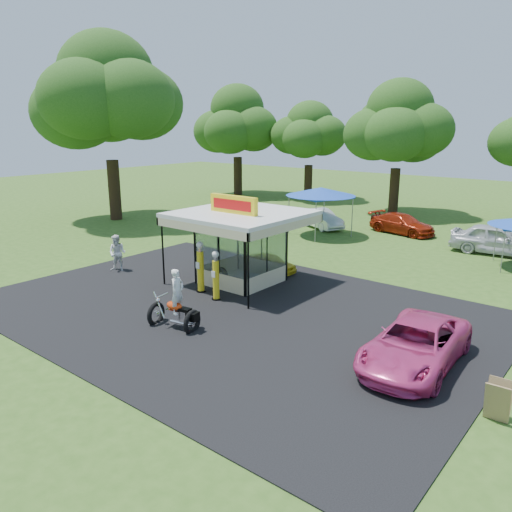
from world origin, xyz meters
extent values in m
plane|color=#32561A|center=(0.00, 0.00, 0.00)|extent=(120.00, 120.00, 0.00)
cube|color=black|center=(0.00, 2.00, 0.02)|extent=(20.00, 14.00, 0.04)
cube|color=white|center=(-2.00, 5.00, 0.03)|extent=(3.00, 3.00, 0.06)
cube|color=white|center=(-2.00, 5.00, 3.29)|extent=(5.40, 5.40, 0.18)
cube|color=yellow|center=(-2.00, 4.50, 3.78)|extent=(2.60, 0.25, 0.80)
cube|color=red|center=(-2.00, 4.37, 3.78)|extent=(2.21, 0.02, 0.45)
cylinder|color=black|center=(-4.55, 2.45, 1.60)|extent=(0.08, 0.08, 3.20)
cylinder|color=black|center=(0.55, 2.45, 1.60)|extent=(0.08, 0.08, 3.20)
cylinder|color=black|center=(-2.45, 2.77, 0.05)|extent=(0.43, 0.43, 0.10)
cylinder|color=yellow|center=(-2.45, 2.77, 0.99)|extent=(0.30, 0.30, 1.78)
cylinder|color=silver|center=(-2.45, 2.77, 1.97)|extent=(0.20, 0.20, 0.20)
sphere|color=white|center=(-2.45, 2.77, 2.17)|extent=(0.32, 0.32, 0.32)
cube|color=white|center=(-2.45, 2.59, 1.28)|extent=(0.22, 0.02, 0.30)
cylinder|color=black|center=(-1.22, 2.45, 0.05)|extent=(0.40, 0.40, 0.09)
cylinder|color=yellow|center=(-1.22, 2.45, 0.92)|extent=(0.27, 0.27, 1.65)
cylinder|color=silver|center=(-1.22, 2.45, 1.83)|extent=(0.18, 0.18, 0.18)
sphere|color=white|center=(-1.22, 2.45, 2.01)|extent=(0.29, 0.29, 0.29)
cube|color=white|center=(-1.22, 2.28, 1.19)|extent=(0.20, 0.02, 0.27)
torus|color=black|center=(-1.22, -0.83, 0.38)|extent=(0.34, 0.94, 0.93)
torus|color=black|center=(0.42, -0.54, 0.38)|extent=(0.34, 0.94, 0.93)
cube|color=silver|center=(-0.35, -0.68, 0.55)|extent=(0.65, 0.41, 0.33)
ellipsoid|color=red|center=(-0.35, -0.68, 0.86)|extent=(0.71, 0.40, 0.33)
cube|color=black|center=(0.03, -0.61, 0.80)|extent=(0.65, 0.39, 0.11)
cube|color=black|center=(0.45, -0.54, 0.61)|extent=(0.45, 0.44, 0.31)
cylinder|color=silver|center=(-1.05, -0.80, 0.77)|extent=(0.49, 0.15, 0.99)
cylinder|color=silver|center=(-0.89, -0.78, 1.16)|extent=(0.17, 0.66, 0.06)
sphere|color=silver|center=(-1.07, -0.81, 0.94)|extent=(0.18, 0.18, 0.18)
imported|color=white|center=(-0.18, -0.65, 1.44)|extent=(0.50, 0.67, 1.66)
torus|color=black|center=(-2.63, 4.20, 0.38)|extent=(0.83, 0.65, 0.78)
torus|color=black|center=(-2.77, 4.35, 0.38)|extent=(0.84, 0.72, 0.78)
cube|color=#593819|center=(10.39, 0.28, 0.54)|extent=(0.61, 0.30, 1.06)
cube|color=#593819|center=(10.39, 0.54, 0.54)|extent=(0.61, 0.30, 1.06)
imported|color=yellow|center=(-2.00, 7.20, 0.48)|extent=(2.82, 1.13, 0.96)
imported|color=#D1397D|center=(7.63, 1.96, 0.71)|extent=(2.61, 5.20, 1.41)
imported|color=white|center=(-8.12, 2.50, 0.94)|extent=(1.14, 1.05, 1.87)
imported|color=white|center=(-5.92, 18.33, 0.68)|extent=(4.33, 3.05, 1.35)
imported|color=#9B220B|center=(-0.59, 20.19, 0.67)|extent=(4.91, 2.77, 1.34)
imported|color=silver|center=(5.91, 18.30, 0.85)|extent=(5.18, 2.47, 1.71)
cylinder|color=gray|center=(-6.19, 17.71, 1.28)|extent=(0.06, 0.06, 2.56)
cylinder|color=gray|center=(-3.19, 17.71, 1.28)|extent=(0.06, 0.06, 2.56)
cylinder|color=gray|center=(-6.19, 14.71, 1.28)|extent=(0.06, 0.06, 2.56)
cylinder|color=gray|center=(-3.19, 14.71, 1.28)|extent=(0.06, 0.06, 2.56)
cube|color=#1B46B2|center=(-4.69, 16.21, 2.62)|extent=(3.20, 3.20, 0.13)
cone|color=#1B46B2|center=(-4.69, 16.21, 2.95)|extent=(4.60, 4.60, 0.53)
cylinder|color=gray|center=(6.57, 17.25, 1.07)|extent=(0.05, 0.05, 2.14)
cylinder|color=gray|center=(6.57, 14.77, 1.07)|extent=(0.05, 0.05, 2.14)
cylinder|color=black|center=(-22.12, 27.90, 1.96)|extent=(0.88, 0.88, 3.93)
ellipsoid|color=#204C15|center=(-22.12, 27.90, 7.02)|extent=(9.28, 9.28, 7.96)
cylinder|color=black|center=(-14.61, 29.91, 1.67)|extent=(0.79, 0.79, 3.35)
ellipsoid|color=#204C15|center=(-14.61, 29.91, 5.94)|extent=(7.77, 7.77, 6.66)
cylinder|color=black|center=(-4.45, 27.36, 1.87)|extent=(0.80, 0.80, 3.74)
ellipsoid|color=#204C15|center=(-4.45, 27.36, 6.73)|extent=(8.97, 8.97, 7.69)
cylinder|color=black|center=(-20.25, 11.13, 2.30)|extent=(0.92, 0.92, 4.60)
ellipsoid|color=#204C15|center=(-20.25, 11.13, 8.54)|extent=(11.81, 11.81, 10.12)
camera|label=1|loc=(12.69, -12.05, 7.24)|focal=35.00mm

